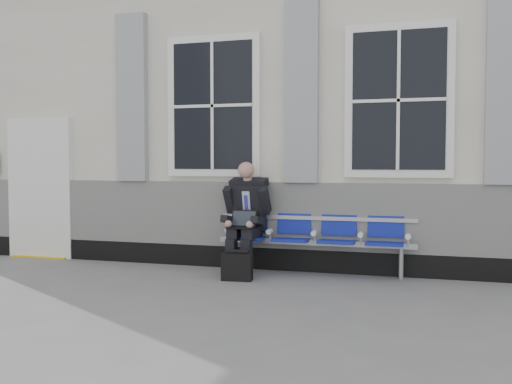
% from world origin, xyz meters
% --- Properties ---
extents(ground, '(70.00, 70.00, 0.00)m').
position_xyz_m(ground, '(0.00, 0.00, 0.00)').
color(ground, slate).
rests_on(ground, ground).
extents(station_building, '(14.40, 4.40, 4.49)m').
position_xyz_m(station_building, '(-0.02, 3.47, 2.22)').
color(station_building, silver).
rests_on(station_building, ground).
extents(bench, '(2.60, 0.47, 0.91)m').
position_xyz_m(bench, '(-0.69, 1.32, 0.55)').
color(bench, '#9EA0A3').
rests_on(bench, ground).
extents(businessman, '(0.61, 0.81, 1.47)m').
position_xyz_m(businessman, '(-1.59, 1.18, 0.79)').
color(businessman, black).
rests_on(businessman, ground).
extents(briefcase, '(0.39, 0.19, 0.39)m').
position_xyz_m(briefcase, '(-1.54, 0.64, 0.18)').
color(briefcase, black).
rests_on(briefcase, ground).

